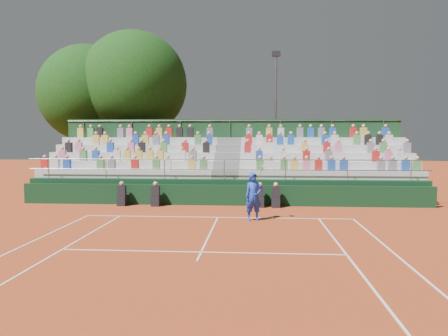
# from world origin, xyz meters

# --- Properties ---
(ground) EXTENTS (90.00, 90.00, 0.00)m
(ground) POSITION_xyz_m (0.00, 0.00, 0.00)
(ground) COLOR #AC411C
(ground) RESTS_ON ground
(courtside_wall) EXTENTS (20.00, 0.15, 1.00)m
(courtside_wall) POSITION_xyz_m (0.00, 3.20, 0.50)
(courtside_wall) COLOR black
(courtside_wall) RESTS_ON ground
(line_officials) EXTENTS (7.79, 0.40, 1.19)m
(line_officials) POSITION_xyz_m (-0.97, 2.75, 0.48)
(line_officials) COLOR black
(line_officials) RESTS_ON ground
(grandstand) EXTENTS (20.00, 5.20, 4.40)m
(grandstand) POSITION_xyz_m (0.00, 6.44, 1.09)
(grandstand) COLOR black
(grandstand) RESTS_ON ground
(tennis_player) EXTENTS (0.93, 0.63, 2.22)m
(tennis_player) POSITION_xyz_m (1.47, -0.57, 0.95)
(tennis_player) COLOR #1837BB
(tennis_player) RESTS_ON ground
(tree_west) EXTENTS (6.75, 6.75, 9.76)m
(tree_west) POSITION_xyz_m (-10.30, 12.42, 6.37)
(tree_west) COLOR #382314
(tree_west) RESTS_ON ground
(tree_east) EXTENTS (7.29, 7.29, 10.61)m
(tree_east) POSITION_xyz_m (-6.85, 12.15, 6.95)
(tree_east) COLOR #382314
(tree_east) RESTS_ON ground
(floodlight_mast) EXTENTS (0.60, 0.25, 9.28)m
(floodlight_mast) POSITION_xyz_m (2.93, 13.23, 5.33)
(floodlight_mast) COLOR gray
(floodlight_mast) RESTS_ON ground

